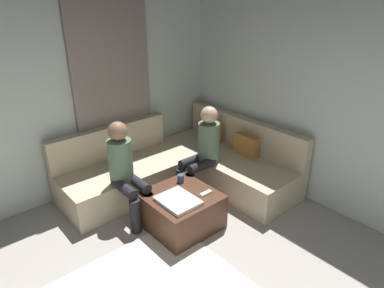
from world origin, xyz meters
The scene contains 9 objects.
wall_left centered at (-2.94, 0.00, 1.35)m, with size 0.12×6.00×2.70m, color silver.
curtain_panel centered at (-2.84, 1.30, 1.25)m, with size 0.06×1.10×2.50m, color gray.
sectional_couch centered at (-2.08, 1.88, 0.28)m, with size 2.10×2.55×0.87m.
ottoman centered at (-1.38, 1.25, 0.21)m, with size 0.76×0.76×0.42m, color #4C2D1E.
folded_blanket centered at (-1.28, 1.13, 0.44)m, with size 0.44×0.36×0.04m, color white.
coffee_mug centered at (-1.60, 1.43, 0.47)m, with size 0.08×0.08×0.10m, color #334C72.
game_remote centered at (-1.20, 1.47, 0.43)m, with size 0.05×0.15×0.02m, color white.
person_on_couch_back centered at (-1.76, 1.93, 0.66)m, with size 0.30×0.60×1.20m.
person_on_couch_side centered at (-1.93, 0.88, 0.66)m, with size 0.60×0.30×1.20m.
Camera 1 is at (1.16, -0.80, 2.50)m, focal length 31.82 mm.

